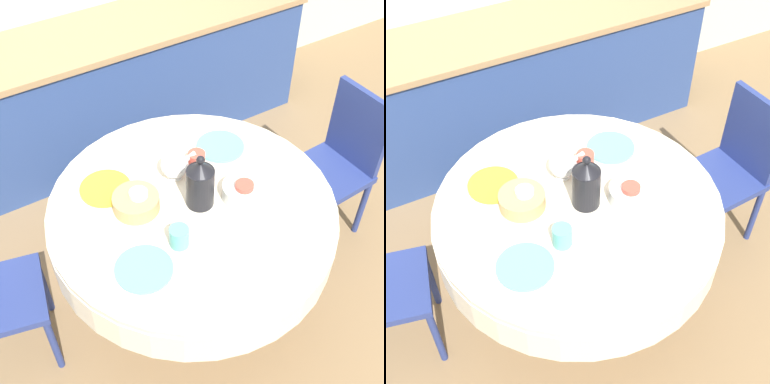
{
  "view_description": "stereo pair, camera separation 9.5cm",
  "coord_description": "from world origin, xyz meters",
  "views": [
    {
      "loc": [
        -0.87,
        -1.43,
        2.59
      ],
      "look_at": [
        0.0,
        0.0,
        0.85
      ],
      "focal_mm": 50.0,
      "sensor_mm": 36.0,
      "label": 1
    },
    {
      "loc": [
        -0.78,
        -1.48,
        2.59
      ],
      "look_at": [
        0.0,
        0.0,
        0.85
      ],
      "focal_mm": 50.0,
      "sensor_mm": 36.0,
      "label": 2
    }
  ],
  "objects": [
    {
      "name": "bread_basket",
      "position": [
        -0.23,
        0.11,
        0.81
      ],
      "size": [
        0.22,
        0.22,
        0.08
      ],
      "primitive_type": "cylinder",
      "color": "tan",
      "rests_on": "dining_table"
    },
    {
      "name": "ground_plane",
      "position": [
        0.0,
        0.0,
        0.0
      ],
      "size": [
        12.0,
        12.0,
        0.0
      ],
      "primitive_type": "plane",
      "color": "#8E704C"
    },
    {
      "name": "fruit_bowl",
      "position": [
        0.23,
        -0.08,
        0.81
      ],
      "size": [
        0.2,
        0.2,
        0.07
      ],
      "primitive_type": "cylinder",
      "color": "silver",
      "rests_on": "dining_table"
    },
    {
      "name": "kitchen_counter",
      "position": [
        0.0,
        1.46,
        0.45
      ],
      "size": [
        3.24,
        0.64,
        0.89
      ],
      "color": "#2D4784",
      "rests_on": "ground_plane"
    },
    {
      "name": "cup_near_right",
      "position": [
        0.22,
        -0.1,
        0.82
      ],
      "size": [
        0.09,
        0.09,
        0.1
      ],
      "primitive_type": "cylinder",
      "color": "#CC4C3D",
      "rests_on": "dining_table"
    },
    {
      "name": "plate_near_right",
      "position": [
        0.31,
        -0.29,
        0.78
      ],
      "size": [
        0.25,
        0.25,
        0.01
      ],
      "primitive_type": "cylinder",
      "color": "white",
      "rests_on": "dining_table"
    },
    {
      "name": "cup_near_left",
      "position": [
        -0.17,
        -0.17,
        0.82
      ],
      "size": [
        0.09,
        0.09,
        0.1
      ],
      "primitive_type": "cylinder",
      "color": "#5BA39E",
      "rests_on": "dining_table"
    },
    {
      "name": "plate_far_right",
      "position": [
        0.33,
        0.26,
        0.78
      ],
      "size": [
        0.25,
        0.25,
        0.01
      ],
      "primitive_type": "cylinder",
      "color": "#60BCB7",
      "rests_on": "dining_table"
    },
    {
      "name": "cup_far_left",
      "position": [
        -0.22,
        0.11,
        0.82
      ],
      "size": [
        0.09,
        0.09,
        0.1
      ],
      "primitive_type": "cylinder",
      "color": "white",
      "rests_on": "dining_table"
    },
    {
      "name": "cup_far_right",
      "position": [
        0.14,
        0.19,
        0.82
      ],
      "size": [
        0.09,
        0.09,
        0.1
      ],
      "primitive_type": "cylinder",
      "color": "#CC4C3D",
      "rests_on": "dining_table"
    },
    {
      "name": "chair_left",
      "position": [
        1.02,
        0.06,
        0.52
      ],
      "size": [
        0.42,
        0.42,
        0.94
      ],
      "rotation": [
        0.0,
        0.0,
        -4.65
      ],
      "color": "navy",
      "rests_on": "ground_plane"
    },
    {
      "name": "plate_near_left",
      "position": [
        -0.36,
        -0.22,
        0.78
      ],
      "size": [
        0.25,
        0.25,
        0.01
      ],
      "primitive_type": "cylinder",
      "color": "#60BCB7",
      "rests_on": "dining_table"
    },
    {
      "name": "teapot",
      "position": [
        0.02,
        0.2,
        0.85
      ],
      "size": [
        0.19,
        0.14,
        0.18
      ],
      "color": "white",
      "rests_on": "dining_table"
    },
    {
      "name": "plate_far_left",
      "position": [
        -0.3,
        0.29,
        0.78
      ],
      "size": [
        0.25,
        0.25,
        0.01
      ],
      "primitive_type": "cylinder",
      "color": "yellow",
      "rests_on": "dining_table"
    },
    {
      "name": "dining_table",
      "position": [
        0.0,
        0.0,
        0.65
      ],
      "size": [
        1.35,
        1.35,
        0.77
      ],
      "color": "tan",
      "rests_on": "ground_plane"
    },
    {
      "name": "coffee_carafe",
      "position": [
        0.04,
        -0.01,
        0.89
      ],
      "size": [
        0.13,
        0.13,
        0.29
      ],
      "color": "black",
      "rests_on": "dining_table"
    }
  ]
}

